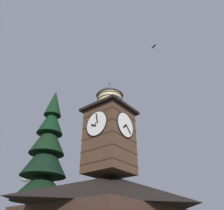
# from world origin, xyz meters

# --- Properties ---
(clock_tower) EXTENTS (4.20, 4.20, 9.40)m
(clock_tower) POSITION_xyz_m (2.42, -1.45, 10.31)
(clock_tower) COLOR #4C3323
(clock_tower) RESTS_ON building_main
(pine_tree_behind) EXTENTS (6.15, 6.15, 16.84)m
(pine_tree_behind) POSITION_xyz_m (3.79, -8.68, 7.35)
(pine_tree_behind) COLOR #473323
(pine_tree_behind) RESTS_ON ground_plane
(moon) EXTENTS (2.20, 2.20, 2.20)m
(moon) POSITION_xyz_m (-9.47, -33.92, 12.66)
(moon) COLOR silver
(flying_bird_high) EXTENTS (0.37, 0.62, 0.11)m
(flying_bird_high) POSITION_xyz_m (0.53, 3.11, 19.47)
(flying_bird_high) COLOR black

